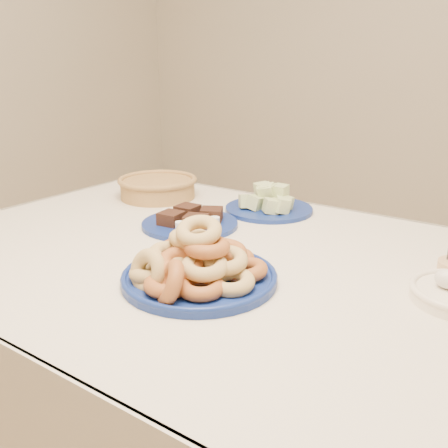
{
  "coord_description": "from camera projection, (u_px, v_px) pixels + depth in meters",
  "views": [
    {
      "loc": [
        0.63,
        -0.95,
        1.21
      ],
      "look_at": [
        0.0,
        -0.05,
        0.85
      ],
      "focal_mm": 40.0,
      "sensor_mm": 36.0,
      "label": 1
    }
  ],
  "objects": [
    {
      "name": "dining_table",
      "position": [
        235.0,
        296.0,
        1.26
      ],
      "size": [
        1.71,
        1.11,
        0.75
      ],
      "color": "brown",
      "rests_on": "ground"
    },
    {
      "name": "donut_platter",
      "position": [
        197.0,
        267.0,
        1.07
      ],
      "size": [
        0.43,
        0.43,
        0.15
      ],
      "rotation": [
        0.0,
        0.0,
        -0.33
      ],
      "color": "navy",
      "rests_on": "dining_table"
    },
    {
      "name": "melon_plate",
      "position": [
        269.0,
        203.0,
        1.58
      ],
      "size": [
        0.3,
        0.3,
        0.1
      ],
      "rotation": [
        0.0,
        0.0,
        -0.1
      ],
      "color": "navy",
      "rests_on": "dining_table"
    },
    {
      "name": "brownie_plate",
      "position": [
        190.0,
        221.0,
        1.45
      ],
      "size": [
        0.36,
        0.36,
        0.05
      ],
      "rotation": [
        0.0,
        0.0,
        0.34
      ],
      "color": "navy",
      "rests_on": "dining_table"
    },
    {
      "name": "wicker_basket",
      "position": [
        158.0,
        187.0,
        1.74
      ],
      "size": [
        0.28,
        0.28,
        0.07
      ],
      "rotation": [
        0.0,
        0.0,
        -0.0
      ],
      "color": "olive",
      "rests_on": "dining_table"
    }
  ]
}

